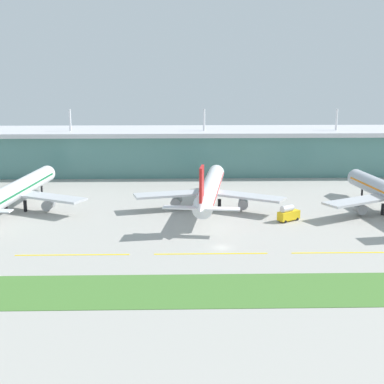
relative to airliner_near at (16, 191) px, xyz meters
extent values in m
plane|color=#A8A59E|center=(62.72, -39.50, -6.45)|extent=(600.00, 600.00, 0.00)
cube|color=slate|center=(62.72, 64.70, 2.09)|extent=(280.00, 28.00, 17.09)
cube|color=silver|center=(62.72, 64.70, 11.54)|extent=(288.00, 34.00, 1.80)
cylinder|color=silver|center=(6.72, 59.10, 16.94)|extent=(0.90, 0.90, 9.00)
cylinder|color=silver|center=(62.72, 59.10, 16.94)|extent=(0.90, 0.90, 9.00)
cylinder|color=silver|center=(118.72, 59.10, 16.94)|extent=(0.90, 0.90, 9.00)
cylinder|color=silver|center=(0.16, 1.51, 0.05)|extent=(11.80, 56.77, 5.80)
cone|color=silver|center=(3.39, 31.57, 0.05)|extent=(5.91, 4.57, 5.51)
cube|color=#B7BABF|center=(11.62, -4.17, -1.26)|extent=(24.37, 17.31, 0.70)
cylinder|color=gray|center=(10.58, -2.61, -4.05)|extent=(3.66, 4.82, 3.20)
cylinder|color=black|center=(2.42, 22.56, -4.65)|extent=(0.70, 0.70, 3.60)
cylinder|color=black|center=(-3.34, -1.14, -4.65)|extent=(1.10, 1.10, 3.60)
cylinder|color=black|center=(3.02, -1.82, -4.65)|extent=(1.10, 1.10, 3.60)
cube|color=#146B38|center=(0.16, 1.51, 0.45)|extent=(11.24, 51.16, 0.60)
cylinder|color=white|center=(62.21, 1.86, 0.05)|extent=(13.40, 55.93, 5.80)
cone|color=white|center=(66.31, 31.41, 0.05)|extent=(6.01, 4.72, 5.51)
cone|color=white|center=(57.97, -28.68, 1.25)|extent=(5.79, 7.24, 5.72)
cube|color=red|center=(58.11, -27.68, 7.70)|extent=(1.57, 6.44, 9.50)
cube|color=white|center=(52.59, -27.42, 1.05)|extent=(10.34, 4.54, 0.36)
cube|color=white|center=(63.49, -28.94, 1.05)|extent=(10.34, 4.54, 0.36)
cube|color=#B7BABF|center=(49.72, -0.87, -1.26)|extent=(24.93, 12.44, 0.70)
cylinder|color=gray|center=(51.10, 0.40, -4.05)|extent=(3.79, 4.90, 3.20)
cube|color=#B7BABF|center=(73.49, -4.17, -1.26)|extent=(24.20, 17.86, 0.70)
cylinder|color=gray|center=(72.50, -2.57, -4.05)|extent=(3.79, 4.90, 3.20)
cylinder|color=black|center=(65.08, 22.54, -4.65)|extent=(0.70, 0.70, 3.60)
cylinder|color=black|center=(58.63, -0.67, -4.65)|extent=(1.10, 1.10, 3.60)
cylinder|color=black|center=(64.97, -1.55, -4.65)|extent=(1.10, 1.10, 3.60)
cube|color=red|center=(62.21, 1.86, 0.45)|extent=(12.67, 50.43, 0.60)
cone|color=#ADB2BC|center=(115.02, 21.35, 0.05)|extent=(5.94, 4.61, 5.51)
cube|color=#B7BABF|center=(106.75, -11.26, -1.26)|extent=(24.32, 17.48, 0.70)
cylinder|color=gray|center=(107.77, -9.69, -4.05)|extent=(3.70, 4.84, 3.20)
cylinder|color=black|center=(115.98, 13.16, -4.65)|extent=(0.70, 0.70, 3.60)
cylinder|color=black|center=(115.32, -8.82, -4.65)|extent=(1.10, 1.10, 3.60)
cube|color=yellow|center=(25.72, -44.34, -6.43)|extent=(28.00, 0.70, 0.04)
cube|color=yellow|center=(59.72, -44.34, -6.43)|extent=(28.00, 0.70, 0.04)
cube|color=yellow|center=(93.72, -44.34, -6.43)|extent=(28.00, 0.70, 0.04)
cube|color=#477A33|center=(62.72, -67.34, -6.40)|extent=(300.00, 18.00, 0.10)
cube|color=gold|center=(84.71, -14.95, -4.70)|extent=(7.41, 6.20, 2.60)
cylinder|color=silver|center=(84.05, -15.40, -2.50)|extent=(4.43, 3.91, 2.00)
cylinder|color=black|center=(86.13, -12.56, -6.00)|extent=(0.94, 0.80, 0.90)
cylinder|color=black|center=(87.45, -14.49, -6.00)|extent=(0.94, 0.80, 0.90)
cylinder|color=black|center=(81.97, -15.40, -6.00)|extent=(0.94, 0.80, 0.90)
cylinder|color=black|center=(83.29, -17.33, -6.00)|extent=(0.94, 0.80, 0.90)
camera|label=1|loc=(51.89, -173.84, 38.33)|focal=51.82mm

